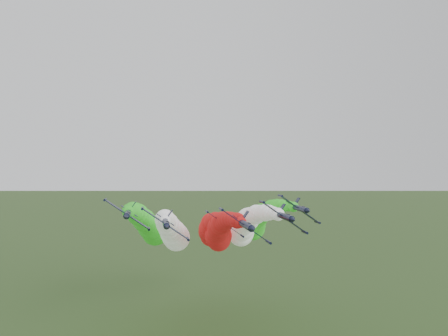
{
  "coord_description": "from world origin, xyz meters",
  "views": [
    {
      "loc": [
        -13.06,
        -77.42,
        52.07
      ],
      "look_at": [
        1.41,
        8.68,
        52.09
      ],
      "focal_mm": 35.0,
      "sensor_mm": 36.0,
      "label": 1
    }
  ],
  "objects": [
    {
      "name": "jet_lead",
      "position": [
        6.72,
        48.12,
        33.39
      ],
      "size": [
        14.65,
        79.33,
        20.87
      ],
      "rotation": [
        0.0,
        0.61,
        0.0
      ],
      "color": "black",
      "rests_on": "ground"
    },
    {
      "name": "jet_inner_left",
      "position": [
        -6.55,
        57.32,
        32.65
      ],
      "size": [
        15.24,
        79.92,
        21.46
      ],
      "rotation": [
        0.0,
        0.61,
        0.0
      ],
      "color": "black",
      "rests_on": "ground"
    },
    {
      "name": "jet_inner_right",
      "position": [
        15.41,
        53.69,
        34.08
      ],
      "size": [
        14.93,
        79.62,
        21.15
      ],
      "rotation": [
        0.0,
        0.61,
        0.0
      ],
      "color": "black",
      "rests_on": "ground"
    },
    {
      "name": "jet_outer_left",
      "position": [
        -13.79,
        62.73,
        33.99
      ],
      "size": [
        15.39,
        80.08,
        21.61
      ],
      "rotation": [
        0.0,
        0.61,
        0.0
      ],
      "color": "black",
      "rests_on": "ground"
    },
    {
      "name": "jet_outer_right",
      "position": [
        22.38,
        65.41,
        34.26
      ],
      "size": [
        15.17,
        79.86,
        21.39
      ],
      "rotation": [
        0.0,
        0.61,
        0.0
      ],
      "color": "black",
      "rests_on": "ground"
    },
    {
      "name": "jet_trail",
      "position": [
        7.59,
        74.31,
        30.48
      ],
      "size": [
        14.68,
        79.37,
        20.9
      ],
      "rotation": [
        0.0,
        0.61,
        0.0
      ],
      "color": "black",
      "rests_on": "ground"
    }
  ]
}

